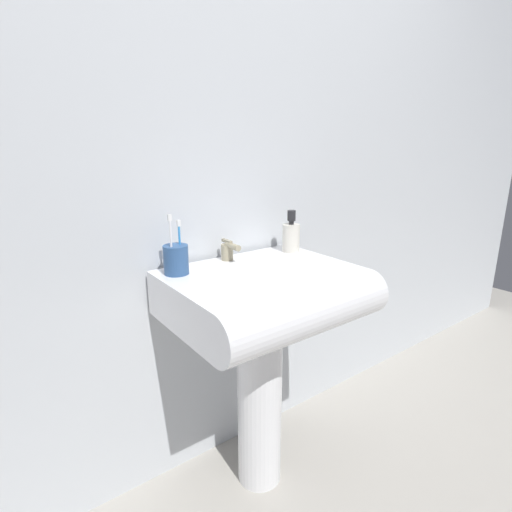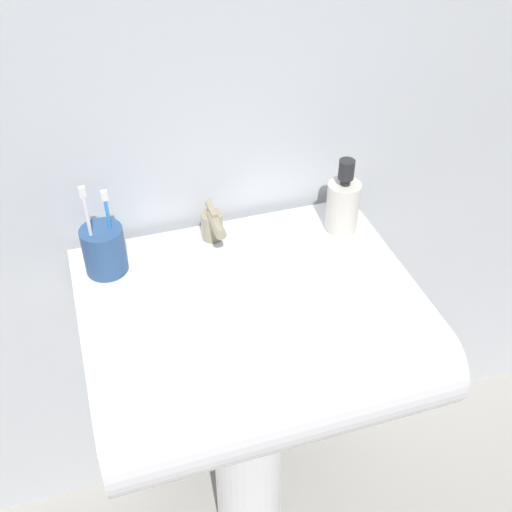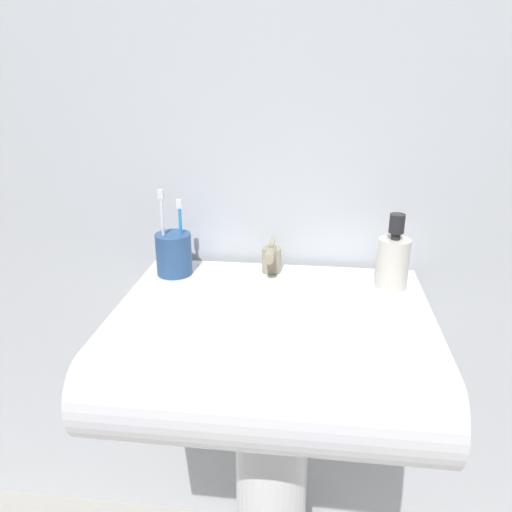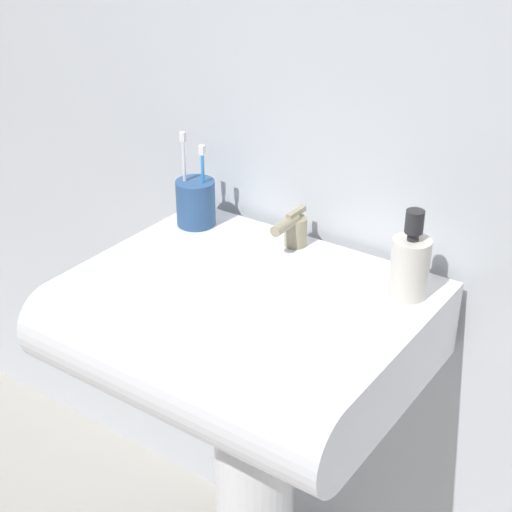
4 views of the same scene
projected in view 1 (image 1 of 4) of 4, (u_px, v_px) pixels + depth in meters
name	position (u px, v px, depth m)	size (l,w,h in m)	color
ground_plane	(259.00, 475.00, 1.58)	(6.00, 6.00, 0.00)	#ADA89E
wall_back	(217.00, 162.00, 1.46)	(5.00, 0.05, 2.40)	silver
sink_pedestal	(260.00, 399.00, 1.48)	(0.17, 0.17, 0.70)	white
sink_basin	(270.00, 296.00, 1.32)	(0.62, 0.51, 0.15)	white
faucet	(228.00, 250.00, 1.45)	(0.04, 0.10, 0.08)	tan
toothbrush_cup	(176.00, 259.00, 1.30)	(0.08, 0.08, 0.20)	#2D5184
soap_bottle	(291.00, 236.00, 1.56)	(0.07, 0.07, 0.16)	silver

